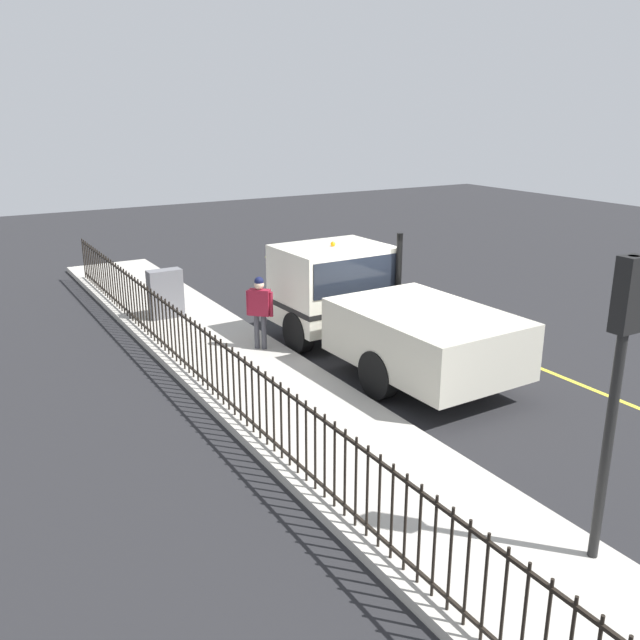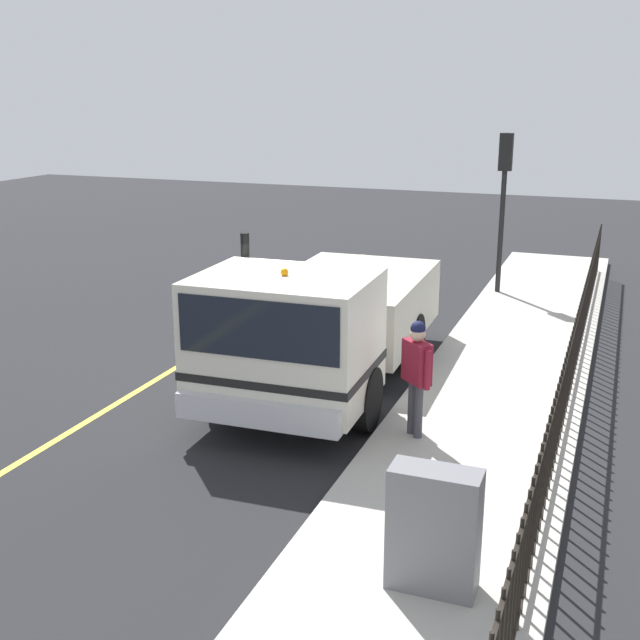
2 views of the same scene
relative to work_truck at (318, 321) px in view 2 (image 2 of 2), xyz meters
name	(u,v)px [view 2 (image 2 of 2)]	position (x,y,z in m)	size (l,w,h in m)	color
ground_plane	(306,389)	(-0.26, 0.11, -1.25)	(54.42, 54.42, 0.00)	#232326
sidewalk_slab	(489,409)	(2.78, 0.11, -1.17)	(2.72, 24.74, 0.16)	#B7B2A8
lane_marking	(172,370)	(-2.85, 0.11, -1.25)	(0.12, 22.26, 0.01)	yellow
work_truck	(318,321)	(0.00, 0.00, 0.00)	(2.69, 6.44, 2.67)	silver
worker_standing	(417,366)	(1.98, -1.40, -0.07)	(0.49, 0.48, 1.67)	maroon
iron_fence	(569,374)	(3.91, 0.11, -0.45)	(0.04, 21.06, 1.27)	black
traffic_light_near	(504,180)	(1.76, 7.43, 1.55)	(0.30, 0.21, 3.72)	black
utility_cabinet	(434,530)	(3.04, -4.84, -0.46)	(0.87, 0.39, 1.26)	slate
traffic_cone	(248,338)	(-1.90, 1.29, -0.89)	(0.50, 0.50, 0.72)	orange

